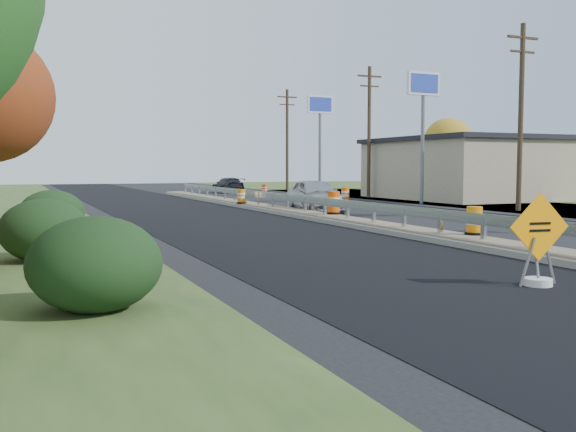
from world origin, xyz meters
name	(u,v)px	position (x,y,z in m)	size (l,w,h in m)	color
ground	(440,240)	(0.00, 0.00, 0.00)	(140.00, 140.00, 0.00)	black
milled_overlay	(212,220)	(-4.40, 10.00, 0.01)	(7.20, 120.00, 0.01)	black
median	(325,217)	(0.00, 8.00, 0.11)	(1.60, 55.00, 0.23)	gray
guardrail	(315,202)	(0.00, 9.00, 0.73)	(0.10, 46.15, 0.72)	silver
retail_building_near	(511,168)	(20.99, 20.00, 2.16)	(18.50, 12.50, 4.27)	tan
pylon_sign_mid	(423,96)	(10.50, 16.00, 6.48)	(2.20, 0.30, 7.90)	slate
pylon_sign_north	(320,114)	(10.50, 30.00, 6.48)	(2.20, 0.30, 7.90)	slate
utility_pole_smid	(521,114)	(11.50, 9.00, 4.93)	(1.90, 0.26, 9.40)	#473523
utility_pole_nmid	(369,129)	(11.50, 24.00, 4.93)	(1.90, 0.26, 9.40)	#473523
utility_pole_north	(287,138)	(11.50, 39.00, 4.93)	(1.90, 0.26, 9.40)	#473523
hedge_south	(95,264)	(-11.00, -6.00, 0.76)	(2.09, 2.09, 1.52)	black
hedge_mid	(44,230)	(-11.50, 0.00, 0.76)	(2.09, 2.09, 1.52)	black
hedge_north	(52,213)	(-11.00, 6.00, 0.76)	(2.09, 2.09, 1.52)	black
tree_far_yellow	(448,142)	(26.00, 34.00, 4.54)	(4.62, 4.62, 6.86)	#473523
caution_sign	(538,263)	(-3.00, -7.10, 0.45)	(1.29, 0.54, 1.78)	white
barrel_median_near	(474,221)	(0.55, -0.93, 0.64)	(0.58, 0.58, 0.85)	black
barrel_median_mid	(334,203)	(0.49, 8.16, 0.70)	(0.66, 0.66, 0.97)	black
barrel_median_far	(241,197)	(-0.55, 17.27, 0.61)	(0.53, 0.53, 0.78)	black
barrel_shoulder_mid	(345,195)	(7.64, 20.36, 0.44)	(0.63, 0.63, 0.92)	black
barrel_shoulder_far	(264,189)	(7.00, 33.31, 0.37)	(0.53, 0.53, 0.78)	black
car_silver	(315,195)	(1.80, 12.73, 0.84)	(1.98, 4.92, 1.68)	#ABACB0
car_dark_far	(228,185)	(4.85, 36.38, 0.65)	(1.83, 4.49, 1.30)	black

